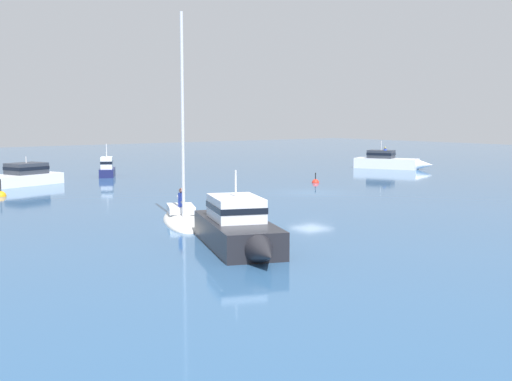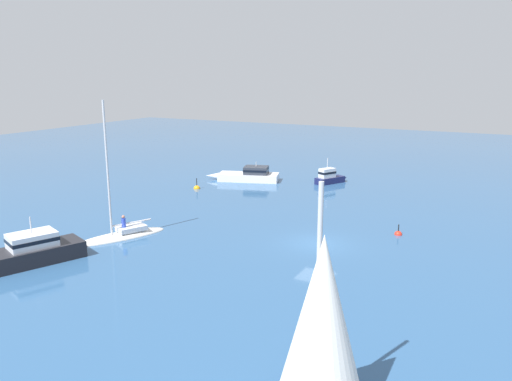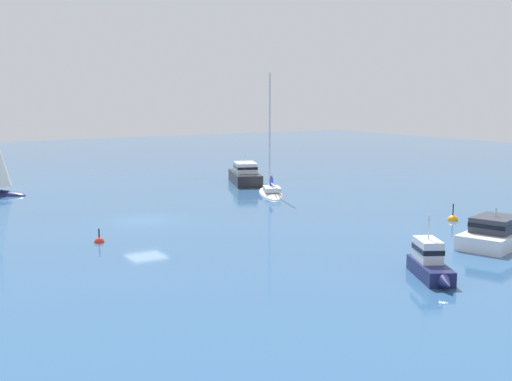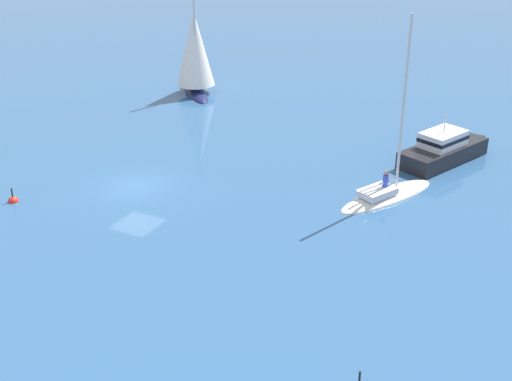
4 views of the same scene
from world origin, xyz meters
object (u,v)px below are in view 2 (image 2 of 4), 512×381
Objects in this scene: launch at (26,253)px; mooring_buoy at (197,189)px; ketch at (122,235)px; ketch_1 at (322,333)px; powerboat at (330,177)px; channel_buoy at (398,235)px; cabin_cruiser_1 at (249,175)px.

launch reaches higher than mooring_buoy.
ketch is 16.69m from mooring_buoy.
ketch_1 is at bearing -49.39° from mooring_buoy.
channel_buoy is (10.71, -15.17, -0.69)m from powerboat.
ketch_1 is 6.00× the size of mooring_buoy.
channel_buoy is at bearing 152.67° from launch.
ketch reaches higher than powerboat.
ketch_1 reaches higher than launch.
ketch_1 is 8.09× the size of channel_buoy.
cabin_cruiser_1 reaches higher than channel_buoy.
powerboat is 3.92× the size of channel_buoy.
ketch is at bearing -151.10° from channel_buoy.
ketch is (-7.57, -25.26, -0.52)m from powerboat.
powerboat is 0.48× the size of ketch_1.
mooring_buoy reaches higher than channel_buoy.
mooring_buoy is at bearing -140.23° from ketch.
cabin_cruiser_1 is at bearing 147.83° from channel_buoy.
channel_buoy is (19.89, 17.12, -0.79)m from launch.
launch is (-9.18, -32.29, 0.11)m from powerboat.
ketch_1 reaches higher than channel_buoy.
ketch_1 is at bearing -85.26° from channel_buoy.
powerboat is 18.58m from channel_buoy.
powerboat reaches higher than cabin_cruiser_1.
channel_buoy is 23.22m from mooring_buoy.
ketch_1 reaches higher than cabin_cruiser_1.
ketch_1 is at bearing 84.39° from ketch.
ketch is 20.89m from channel_buoy.
mooring_buoy is (-11.70, -9.10, -0.69)m from powerboat.
channel_buoy is at bearing 144.34° from ketch.
launch is 0.77× the size of ketch.
cabin_cruiser_1 is at bearing 64.09° from mooring_buoy.
launch is 22.45m from ketch_1.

